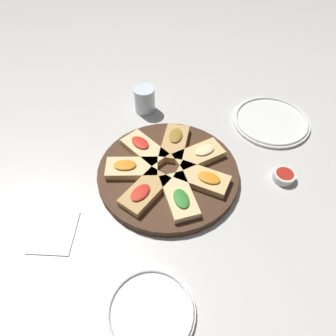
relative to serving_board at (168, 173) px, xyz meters
The scene contains 14 objects.
ground_plane 0.01m from the serving_board, ahead, with size 3.00×3.00×0.00m, color beige.
serving_board is the anchor object (origin of this frame).
focaccia_slice_0 0.11m from the serving_board, 141.45° to the left, with size 0.16×0.15×0.03m.
focaccia_slice_1 0.11m from the serving_board, 168.31° to the right, with size 0.16×0.10×0.03m.
focaccia_slice_2 0.11m from the serving_board, 113.64° to the right, with size 0.12×0.16×0.03m.
focaccia_slice_3 0.11m from the serving_board, 66.49° to the right, with size 0.12×0.16×0.03m.
focaccia_slice_4 0.11m from the serving_board, 13.73° to the right, with size 0.16×0.10×0.03m.
focaccia_slice_5 0.11m from the serving_board, 39.47° to the left, with size 0.16×0.15×0.03m.
focaccia_slice_6 0.11m from the serving_board, 88.38° to the left, with size 0.07×0.15×0.03m.
plate_left 0.42m from the serving_board, 146.78° to the left, with size 0.25×0.25×0.02m.
plate_right 0.38m from the serving_board, 17.34° to the left, with size 0.19×0.19×0.02m.
water_glass 0.31m from the serving_board, 142.08° to the right, with size 0.07×0.07×0.09m, color silver.
napkin_stack 0.34m from the serving_board, 34.23° to the right, with size 0.12×0.11×0.01m, color white.
dipping_bowl 0.33m from the serving_board, 111.10° to the left, with size 0.06×0.06×0.02m.
Camera 1 is at (0.55, 0.23, 0.73)m, focal length 35.00 mm.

